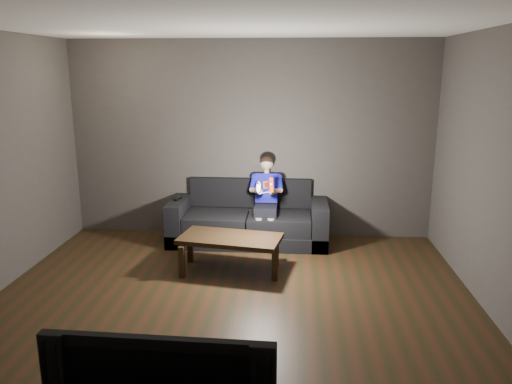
{
  "coord_description": "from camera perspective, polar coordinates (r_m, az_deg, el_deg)",
  "views": [
    {
      "loc": [
        0.6,
        -4.31,
        2.31
      ],
      "look_at": [
        0.15,
        1.55,
        0.85
      ],
      "focal_mm": 35.0,
      "sensor_mm": 36.0,
      "label": 1
    }
  ],
  "objects": [
    {
      "name": "child",
      "position": [
        6.66,
        1.18,
        -0.06
      ],
      "size": [
        0.44,
        0.54,
        1.09
      ],
      "color": "black",
      "rests_on": "sofa"
    },
    {
      "name": "front_wall",
      "position": [
        2.14,
        -12.82,
        -13.18
      ],
      "size": [
        5.0,
        0.04,
        2.7
      ],
      "primitive_type": "cube",
      "color": "#3C3734",
      "rests_on": "ground"
    },
    {
      "name": "floor",
      "position": [
        4.93,
        -3.22,
        -14.04
      ],
      "size": [
        5.0,
        5.0,
        0.0
      ],
      "primitive_type": "plane",
      "color": "black",
      "rests_on": "ground"
    },
    {
      "name": "sofa",
      "position": [
        6.85,
        -0.84,
        -3.4
      ],
      "size": [
        2.12,
        0.92,
        0.82
      ],
      "color": "black",
      "rests_on": "floor"
    },
    {
      "name": "wii_remote_red",
      "position": [
        6.2,
        1.73,
        0.81
      ],
      "size": [
        0.06,
        0.08,
        0.19
      ],
      "color": "#C12E02",
      "rests_on": "child"
    },
    {
      "name": "wii_remote_black",
      "position": [
        6.83,
        -8.91,
        -0.76
      ],
      "size": [
        0.08,
        0.17,
        0.03
      ],
      "color": "black",
      "rests_on": "sofa"
    },
    {
      "name": "ceiling",
      "position": [
        4.37,
        -3.73,
        19.04
      ],
      "size": [
        5.0,
        5.0,
        0.02
      ],
      "primitive_type": "cube",
      "color": "silver",
      "rests_on": "back_wall"
    },
    {
      "name": "nunchuk_white",
      "position": [
        6.22,
        0.28,
        0.55
      ],
      "size": [
        0.07,
        0.1,
        0.16
      ],
      "color": "white",
      "rests_on": "child"
    },
    {
      "name": "back_wall",
      "position": [
        6.9,
        -0.64,
        5.96
      ],
      "size": [
        5.0,
        0.04,
        2.7
      ],
      "primitive_type": "cube",
      "color": "#3C3734",
      "rests_on": "ground"
    },
    {
      "name": "tv",
      "position": [
        2.58,
        -10.35,
        -20.82
      ],
      "size": [
        1.08,
        0.17,
        0.62
      ],
      "primitive_type": "imported",
      "rotation": [
        0.0,
        0.0,
        -0.03
      ],
      "color": "black",
      "rests_on": "media_console"
    },
    {
      "name": "coffee_table",
      "position": [
        5.81,
        -2.95,
        -5.63
      ],
      "size": [
        1.24,
        0.76,
        0.42
      ],
      "color": "black",
      "rests_on": "floor"
    }
  ]
}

